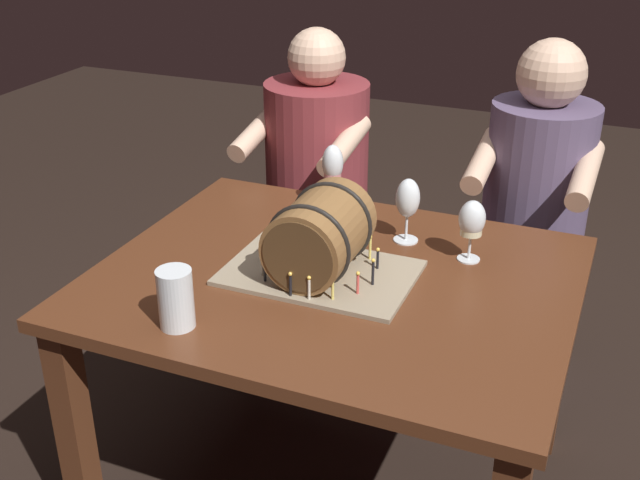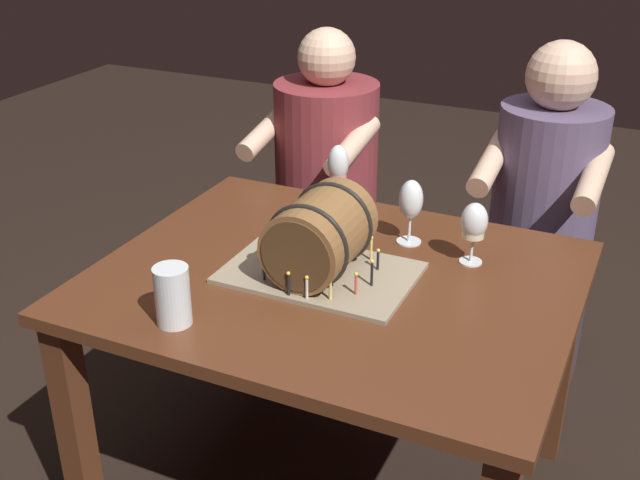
# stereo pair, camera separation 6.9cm
# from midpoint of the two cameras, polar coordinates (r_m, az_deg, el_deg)

# --- Properties ---
(dining_table) EXTENTS (1.21, 0.98, 0.72)m
(dining_table) POSITION_cam_midpoint_polar(r_m,az_deg,el_deg) (2.09, 0.13, -5.09)
(dining_table) COLOR #562D19
(dining_table) RESTS_ON ground
(barrel_cake) EXTENTS (0.48, 0.32, 0.23)m
(barrel_cake) POSITION_cam_midpoint_polar(r_m,az_deg,el_deg) (1.99, -0.99, 0.06)
(barrel_cake) COLOR gray
(barrel_cake) RESTS_ON dining_table
(wine_glass_rose) EXTENTS (0.07, 0.07, 0.20)m
(wine_glass_rose) POSITION_cam_midpoint_polar(r_m,az_deg,el_deg) (2.37, 0.09, 5.34)
(wine_glass_rose) COLOR white
(wine_glass_rose) RESTS_ON dining_table
(wine_glass_white) EXTENTS (0.07, 0.07, 0.17)m
(wine_glass_white) POSITION_cam_midpoint_polar(r_m,az_deg,el_deg) (2.10, 9.98, 1.32)
(wine_glass_white) COLOR white
(wine_glass_white) RESTS_ON dining_table
(wine_glass_empty) EXTENTS (0.07, 0.07, 0.19)m
(wine_glass_empty) POSITION_cam_midpoint_polar(r_m,az_deg,el_deg) (2.18, 5.45, 2.89)
(wine_glass_empty) COLOR white
(wine_glass_empty) RESTS_ON dining_table
(beer_pint) EXTENTS (0.08, 0.08, 0.14)m
(beer_pint) POSITION_cam_midpoint_polar(r_m,az_deg,el_deg) (1.83, -11.42, -4.36)
(beer_pint) COLOR white
(beer_pint) RESTS_ON dining_table
(person_seated_left) EXTENTS (0.42, 0.49, 1.18)m
(person_seated_left) POSITION_cam_midpoint_polar(r_m,az_deg,el_deg) (2.91, -0.93, 3.06)
(person_seated_left) COLOR #4C1B1E
(person_seated_left) RESTS_ON ground
(person_seated_right) EXTENTS (0.38, 0.47, 1.21)m
(person_seated_right) POSITION_cam_midpoint_polar(r_m,az_deg,el_deg) (2.72, 14.26, 0.49)
(person_seated_right) COLOR #372D40
(person_seated_right) RESTS_ON ground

